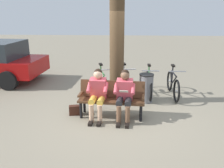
{
  "coord_description": "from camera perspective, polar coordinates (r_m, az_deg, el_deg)",
  "views": [
    {
      "loc": [
        -0.1,
        5.19,
        2.51
      ],
      "look_at": [
        0.21,
        -0.35,
        0.75
      ],
      "focal_mm": 37.27,
      "sensor_mm": 36.0,
      "label": 1
    }
  ],
  "objects": [
    {
      "name": "bicycle_green",
      "position": [
        7.2,
        9.02,
        -0.01
      ],
      "size": [
        0.48,
        1.68,
        0.94
      ],
      "rotation": [
        0.0,
        0.0,
        1.56
      ],
      "color": "black",
      "rests_on": "ground"
    },
    {
      "name": "bicycle_black",
      "position": [
        7.23,
        -2.47,
        0.27
      ],
      "size": [
        0.62,
        1.63,
        0.94
      ],
      "rotation": [
        0.0,
        0.0,
        1.86
      ],
      "color": "black",
      "rests_on": "ground"
    },
    {
      "name": "ground_plane",
      "position": [
        5.77,
        1.87,
        -8.22
      ],
      "size": [
        40.0,
        40.0,
        0.0
      ],
      "primitive_type": "plane",
      "color": "gray"
    },
    {
      "name": "bicycle_orange",
      "position": [
        7.3,
        3.18,
        0.42
      ],
      "size": [
        0.5,
        1.66,
        0.94
      ],
      "rotation": [
        0.0,
        0.0,
        1.76
      ],
      "color": "black",
      "rests_on": "ground"
    },
    {
      "name": "person_companion",
      "position": [
        5.54,
        -3.55,
        -1.91
      ],
      "size": [
        0.51,
        0.79,
        1.2
      ],
      "rotation": [
        0.0,
        0.0,
        -0.07
      ],
      "color": "#D84C59",
      "rests_on": "ground"
    },
    {
      "name": "handbag",
      "position": [
        5.95,
        -9.0,
        -6.33
      ],
      "size": [
        0.32,
        0.2,
        0.24
      ],
      "primitive_type": "cube",
      "rotation": [
        0.0,
        0.0,
        0.2
      ],
      "color": "#3F1E14",
      "rests_on": "ground"
    },
    {
      "name": "litter_bin",
      "position": [
        6.65,
        8.35,
        -0.99
      ],
      "size": [
        0.41,
        0.41,
        0.82
      ],
      "color": "slate",
      "rests_on": "ground"
    },
    {
      "name": "bicycle_red",
      "position": [
        7.3,
        14.71,
        -0.14
      ],
      "size": [
        0.48,
        1.68,
        0.94
      ],
      "rotation": [
        0.0,
        0.0,
        1.58
      ],
      "color": "black",
      "rests_on": "ground"
    },
    {
      "name": "tree_trunk",
      "position": [
        6.38,
        1.2,
        9.42
      ],
      "size": [
        0.4,
        0.4,
        3.21
      ],
      "primitive_type": "cylinder",
      "color": "#4C3823",
      "rests_on": "ground"
    },
    {
      "name": "person_reading",
      "position": [
        5.46,
        3.07,
        -2.19
      ],
      "size": [
        0.51,
        0.79,
        1.2
      ],
      "rotation": [
        0.0,
        0.0,
        -0.07
      ],
      "color": "#D84C59",
      "rests_on": "ground"
    },
    {
      "name": "bench",
      "position": [
        5.7,
        -0.06,
        -3.0
      ],
      "size": [
        1.63,
        0.59,
        0.87
      ],
      "rotation": [
        0.0,
        0.0,
        -0.07
      ],
      "color": "#51331E",
      "rests_on": "ground"
    }
  ]
}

